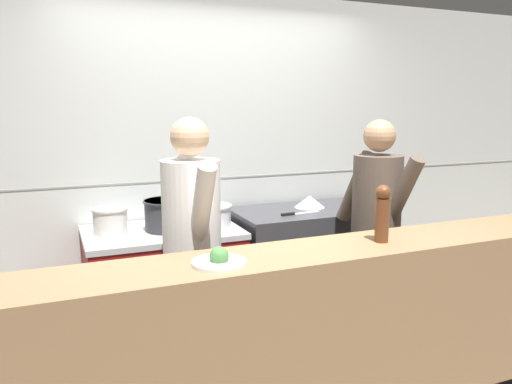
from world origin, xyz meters
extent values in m
cube|color=silver|center=(0.00, 1.40, 1.30)|extent=(8.00, 0.06, 2.60)
cube|color=gray|center=(0.00, 1.37, 1.15)|extent=(8.00, 0.00, 0.01)
cube|color=maroon|center=(-0.56, 1.00, 0.41)|extent=(1.06, 0.70, 0.82)
cube|color=#B7BABF|center=(-0.56, 1.00, 0.84)|extent=(1.08, 0.71, 0.04)
cube|color=#B7BABF|center=(-0.56, 0.66, 0.47)|extent=(0.95, 0.03, 0.10)
cube|color=#38383D|center=(0.63, 1.00, 0.46)|extent=(1.21, 0.65, 0.92)
cube|color=black|center=(0.63, 0.69, 0.05)|extent=(1.19, 0.04, 0.10)
cube|color=#93704C|center=(0.08, -0.24, 0.50)|extent=(3.16, 0.45, 1.00)
cylinder|color=beige|center=(-0.90, 1.02, 0.95)|extent=(0.23, 0.23, 0.18)
cylinder|color=beige|center=(-0.90, 1.02, 1.04)|extent=(0.24, 0.24, 0.01)
cylinder|color=#2D2D33|center=(-0.52, 0.97, 0.97)|extent=(0.32, 0.32, 0.22)
cylinder|color=#2D2D33|center=(-0.52, 0.97, 1.07)|extent=(0.34, 0.34, 0.01)
cylinder|color=#B7BABF|center=(-0.20, 0.98, 0.94)|extent=(0.29, 0.29, 0.15)
cylinder|color=#B7BABF|center=(-0.20, 0.98, 1.01)|extent=(0.30, 0.30, 0.01)
cone|color=#B7BABF|center=(0.66, 1.06, 0.96)|extent=(0.24, 0.24, 0.10)
cube|color=#B7BABF|center=(0.53, 0.87, 0.92)|extent=(0.22, 0.06, 0.01)
cube|color=black|center=(0.36, 0.85, 0.93)|extent=(0.11, 0.04, 0.02)
cylinder|color=white|center=(-0.55, -0.28, 1.00)|extent=(0.26, 0.26, 0.02)
sphere|color=#4C8C47|center=(-0.55, -0.28, 1.04)|extent=(0.09, 0.09, 0.09)
cylinder|color=brown|center=(0.39, -0.24, 1.12)|extent=(0.08, 0.08, 0.24)
sphere|color=brown|center=(0.39, -0.24, 1.27)|extent=(0.08, 0.08, 0.08)
cube|color=black|center=(-0.52, 0.32, 0.39)|extent=(0.29, 0.19, 0.78)
cylinder|color=white|center=(-0.52, 0.32, 1.10)|extent=(0.35, 0.35, 0.65)
sphere|color=#D8AD84|center=(-0.52, 0.32, 1.56)|extent=(0.22, 0.22, 0.22)
cylinder|color=white|center=(-0.53, 0.52, 1.18)|extent=(0.11, 0.33, 0.54)
cylinder|color=white|center=(-0.52, 0.12, 1.18)|extent=(0.11, 0.33, 0.54)
cube|color=black|center=(0.79, 0.35, 0.38)|extent=(0.32, 0.25, 0.77)
cylinder|color=brown|center=(0.79, 0.35, 1.08)|extent=(0.40, 0.40, 0.63)
sphere|color=tan|center=(0.79, 0.35, 1.53)|extent=(0.22, 0.22, 0.22)
cylinder|color=brown|center=(0.74, 0.54, 1.16)|extent=(0.17, 0.33, 0.53)
cylinder|color=brown|center=(0.84, 0.15, 1.16)|extent=(0.17, 0.33, 0.53)
camera|label=1|loc=(-1.26, -2.42, 1.74)|focal=35.00mm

